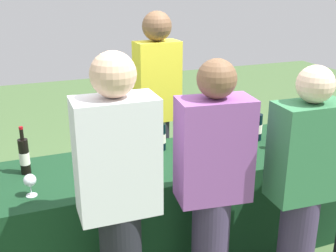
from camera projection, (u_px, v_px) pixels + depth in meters
The scene contains 16 objects.
ground_plane at pixel (168, 251), 3.19m from camera, with size 12.00×12.00×0.00m, color #476638.
tasting_table at pixel (168, 207), 3.06m from camera, with size 2.57×0.76×0.77m, color #14381E.
wine_bottle_0 at pixel (24, 156), 2.68m from camera, with size 0.06×0.06×0.32m.
wine_bottle_1 at pixel (101, 146), 2.87m from camera, with size 0.07×0.07×0.32m.
wine_bottle_2 at pixel (123, 142), 2.93m from camera, with size 0.08×0.08×0.31m.
wine_bottle_3 at pixel (161, 136), 3.06m from camera, with size 0.07×0.07×0.30m.
wine_bottle_4 at pixel (257, 127), 3.25m from camera, with size 0.08×0.08×0.30m.
wine_glass_0 at pixel (30, 181), 2.41m from camera, with size 0.07×0.07×0.14m.
wine_glass_1 at pixel (110, 167), 2.57m from camera, with size 0.07×0.07×0.15m.
wine_glass_2 at pixel (125, 160), 2.66m from camera, with size 0.07×0.07×0.15m.
wine_glass_3 at pixel (222, 149), 2.82m from camera, with size 0.07×0.07×0.15m.
wine_glass_4 at pixel (274, 136), 3.08m from camera, with size 0.06×0.06×0.14m.
server_pouring at pixel (158, 107), 3.44m from camera, with size 0.37×0.23×1.74m.
guest_0 at pixel (119, 198), 2.16m from camera, with size 0.42×0.24×1.67m.
guest_1 at pixel (212, 187), 2.37m from camera, with size 0.43×0.28×1.59m.
guest_2 at pixel (303, 187), 2.43m from camera, with size 0.42×0.25×1.55m.
Camera 1 is at (-0.98, -2.49, 1.98)m, focal length 44.52 mm.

